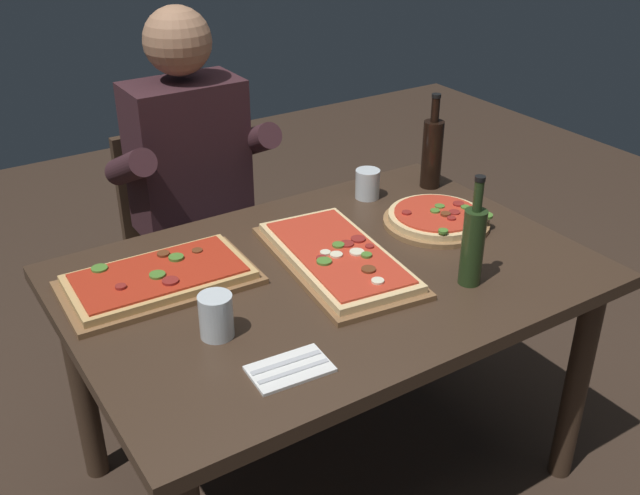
# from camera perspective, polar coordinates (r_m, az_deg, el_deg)

# --- Properties ---
(ground_plane) EXTENTS (6.40, 6.40, 0.00)m
(ground_plane) POSITION_cam_1_polar(r_m,az_deg,el_deg) (2.48, 0.65, -16.77)
(ground_plane) COLOR #38281E
(dining_table) EXTENTS (1.40, 0.96, 0.74)m
(dining_table) POSITION_cam_1_polar(r_m,az_deg,el_deg) (2.07, 0.75, -4.09)
(dining_table) COLOR #3D2B1E
(dining_table) RESTS_ON ground_plane
(pizza_rectangular_front) EXTENTS (0.51, 0.30, 0.05)m
(pizza_rectangular_front) POSITION_cam_1_polar(r_m,az_deg,el_deg) (1.99, -12.27, -2.38)
(pizza_rectangular_front) COLOR brown
(pizza_rectangular_front) RESTS_ON dining_table
(pizza_rectangular_left) EXTENTS (0.35, 0.59, 0.05)m
(pizza_rectangular_left) POSITION_cam_1_polar(r_m,az_deg,el_deg) (2.04, 1.34, -0.79)
(pizza_rectangular_left) COLOR brown
(pizza_rectangular_left) RESTS_ON dining_table
(pizza_round_far) EXTENTS (0.32, 0.32, 0.05)m
(pizza_round_far) POSITION_cam_1_polar(r_m,az_deg,el_deg) (2.29, 8.97, 2.20)
(pizza_round_far) COLOR olive
(pizza_round_far) RESTS_ON dining_table
(wine_bottle_dark) EXTENTS (0.07, 0.07, 0.32)m
(wine_bottle_dark) POSITION_cam_1_polar(r_m,az_deg,el_deg) (2.52, 8.62, 7.31)
(wine_bottle_dark) COLOR black
(wine_bottle_dark) RESTS_ON dining_table
(oil_bottle_amber) EXTENTS (0.06, 0.06, 0.31)m
(oil_bottle_amber) POSITION_cam_1_polar(r_m,az_deg,el_deg) (1.95, 11.68, 0.28)
(oil_bottle_amber) COLOR #233819
(oil_bottle_amber) RESTS_ON dining_table
(tumbler_near_camera) EXTENTS (0.08, 0.08, 0.10)m
(tumbler_near_camera) POSITION_cam_1_polar(r_m,az_deg,el_deg) (2.44, 3.68, 4.91)
(tumbler_near_camera) COLOR silver
(tumbler_near_camera) RESTS_ON dining_table
(tumbler_far_side) EXTENTS (0.08, 0.08, 0.11)m
(tumbler_far_side) POSITION_cam_1_polar(r_m,az_deg,el_deg) (1.75, -8.00, -5.23)
(tumbler_far_side) COLOR silver
(tumbler_far_side) RESTS_ON dining_table
(napkin_cutlery_set) EXTENTS (0.19, 0.12, 0.01)m
(napkin_cutlery_set) POSITION_cam_1_polar(r_m,az_deg,el_deg) (1.66, -2.33, -9.30)
(napkin_cutlery_set) COLOR white
(napkin_cutlery_set) RESTS_ON dining_table
(diner_chair) EXTENTS (0.44, 0.44, 0.87)m
(diner_chair) POSITION_cam_1_polar(r_m,az_deg,el_deg) (2.79, -10.17, 0.79)
(diner_chair) COLOR #3D2B1E
(diner_chair) RESTS_ON ground_plane
(seated_diner) EXTENTS (0.53, 0.41, 1.33)m
(seated_diner) POSITION_cam_1_polar(r_m,az_deg,el_deg) (2.58, -9.57, 4.80)
(seated_diner) COLOR #23232D
(seated_diner) RESTS_ON ground_plane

